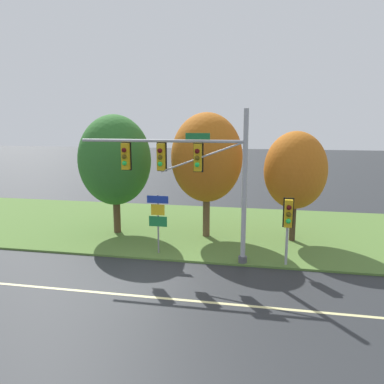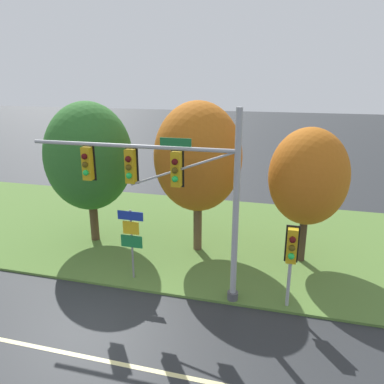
{
  "view_description": "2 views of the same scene",
  "coord_description": "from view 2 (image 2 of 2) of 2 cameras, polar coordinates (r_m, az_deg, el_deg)",
  "views": [
    {
      "loc": [
        5.05,
        -13.71,
        6.44
      ],
      "look_at": [
        1.54,
        4.55,
        2.98
      ],
      "focal_mm": 35.0,
      "sensor_mm": 36.0,
      "label": 1
    },
    {
      "loc": [
        5.88,
        -9.21,
        7.98
      ],
      "look_at": [
        2.26,
        4.44,
        3.57
      ],
      "focal_mm": 35.0,
      "sensor_mm": 36.0,
      "label": 2
    }
  ],
  "objects": [
    {
      "name": "traffic_signal_mast",
      "position": [
        13.12,
        -3.62,
        1.43
      ],
      "size": [
        7.82,
        0.49,
        6.94
      ],
      "color": "#9EA0A5",
      "rests_on": "grass_verge"
    },
    {
      "name": "pedestrian_signal_near_kerb",
      "position": [
        13.19,
        14.93,
        -8.6
      ],
      "size": [
        0.46,
        0.55,
        3.1
      ],
      "color": "#9EA0A5",
      "rests_on": "grass_verge"
    },
    {
      "name": "grass_verge",
      "position": [
        20.06,
        -3.46,
        -6.0
      ],
      "size": [
        48.0,
        11.5,
        0.1
      ],
      "primitive_type": "cube",
      "color": "#517533",
      "rests_on": "ground"
    },
    {
      "name": "tree_nearest_road",
      "position": [
        18.34,
        -15.44,
        5.19
      ],
      "size": [
        4.1,
        4.1,
        6.8
      ],
      "color": "#4C3823",
      "rests_on": "grass_verge"
    },
    {
      "name": "lane_stripe",
      "position": [
        12.74,
        -17.94,
        -22.42
      ],
      "size": [
        36.0,
        0.16,
        0.01
      ],
      "primitive_type": "cube",
      "color": "beige",
      "rests_on": "ground"
    },
    {
      "name": "tree_behind_signpost",
      "position": [
        16.34,
        17.29,
        2.2
      ],
      "size": [
        3.29,
        3.29,
        5.91
      ],
      "color": "#423021",
      "rests_on": "grass_verge"
    },
    {
      "name": "tree_left_of_mast",
      "position": [
        16.57,
        0.91,
        5.31
      ],
      "size": [
        3.91,
        3.91,
        6.89
      ],
      "color": "brown",
      "rests_on": "grass_verge"
    },
    {
      "name": "ground_plane",
      "position": [
        13.53,
        -15.09,
        -19.5
      ],
      "size": [
        160.0,
        160.0,
        0.0
      ],
      "primitive_type": "plane",
      "color": "#282B2D"
    },
    {
      "name": "route_sign_post",
      "position": [
        14.99,
        -9.23,
        -6.42
      ],
      "size": [
        1.06,
        0.08,
        2.93
      ],
      "color": "slate",
      "rests_on": "grass_verge"
    }
  ]
}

